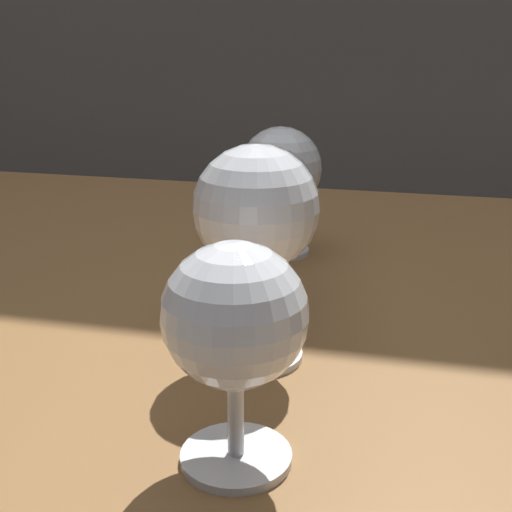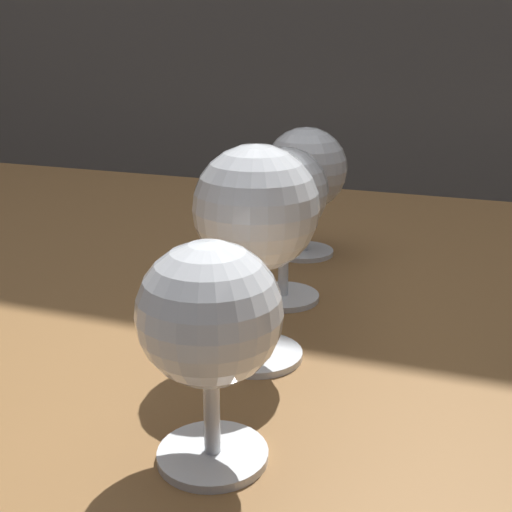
% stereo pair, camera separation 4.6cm
% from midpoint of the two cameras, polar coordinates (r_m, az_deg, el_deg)
% --- Properties ---
extents(dining_table, '(1.50, 0.80, 0.74)m').
position_cam_midpoint_polar(dining_table, '(0.67, 3.96, -9.01)').
color(dining_table, brown).
rests_on(dining_table, ground_plane).
extents(wine_glass_merlot, '(0.08, 0.08, 0.12)m').
position_cam_midpoint_polar(wine_glass_merlot, '(0.34, -0.15, -5.61)').
color(wine_glass_merlot, white).
rests_on(wine_glass_merlot, dining_table).
extents(wine_glass_cabernet, '(0.09, 0.09, 0.15)m').
position_cam_midpoint_polar(wine_glass_cabernet, '(0.45, 2.92, 3.54)').
color(wine_glass_cabernet, white).
rests_on(wine_glass_cabernet, dining_table).
extents(wine_glass_port, '(0.07, 0.07, 0.13)m').
position_cam_midpoint_polar(wine_glass_port, '(0.56, 4.76, 4.97)').
color(wine_glass_port, white).
rests_on(wine_glass_port, dining_table).
extents(wine_glass_chardonnay, '(0.08, 0.08, 0.13)m').
position_cam_midpoint_polar(wine_glass_chardonnay, '(0.69, 6.55, 7.12)').
color(wine_glass_chardonnay, white).
rests_on(wine_glass_chardonnay, dining_table).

